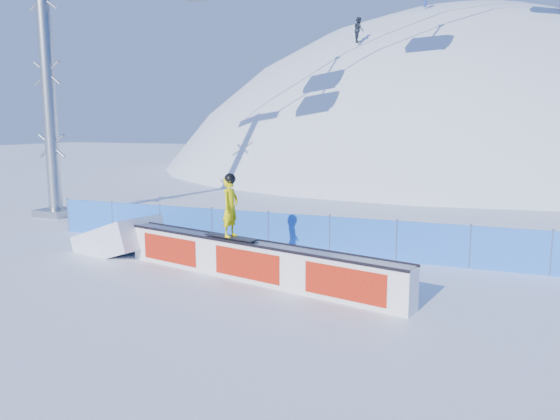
% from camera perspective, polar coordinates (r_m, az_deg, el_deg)
% --- Properties ---
extents(ground, '(160.00, 160.00, 0.00)m').
position_cam_1_polar(ground, '(12.19, 3.60, -9.89)').
color(ground, white).
rests_on(ground, ground).
extents(snow_hill, '(64.00, 64.00, 64.00)m').
position_cam_1_polar(snow_hill, '(57.45, 17.01, -13.82)').
color(snow_hill, silver).
rests_on(snow_hill, ground).
extents(safety_fence, '(22.05, 0.05, 1.30)m').
position_cam_1_polar(safety_fence, '(16.22, 8.60, -2.97)').
color(safety_fence, blue).
rests_on(safety_fence, ground).
extents(rail_box, '(8.41, 2.67, 1.02)m').
position_cam_1_polar(rail_box, '(13.84, -2.80, -5.39)').
color(rail_box, white).
rests_on(rail_box, ground).
extents(snow_ramp, '(2.99, 2.27, 1.66)m').
position_cam_1_polar(snow_ramp, '(17.70, -16.41, -4.22)').
color(snow_ramp, white).
rests_on(snow_ramp, ground).
extents(snowboarder, '(1.63, 0.67, 1.68)m').
position_cam_1_polar(snowboarder, '(14.04, -5.21, 0.39)').
color(snowboarder, black).
rests_on(snowboarder, rail_box).
extents(distant_skiers, '(17.95, 7.89, 6.93)m').
position_cam_1_polar(distant_skiers, '(41.15, 19.86, 18.72)').
color(distant_skiers, '#1D212B').
rests_on(distant_skiers, ground).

